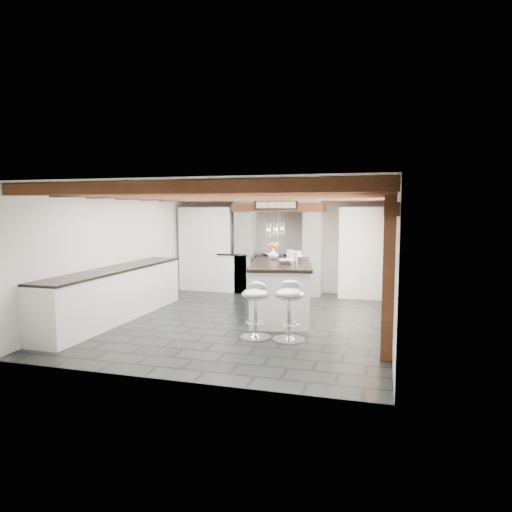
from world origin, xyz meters
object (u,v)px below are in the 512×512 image
(bar_stool_near, at_px, (289,304))
(bar_stool_far, at_px, (256,304))
(range_cooker, at_px, (278,273))
(kitchen_island, at_px, (281,289))

(bar_stool_near, bearing_deg, bar_stool_far, -177.29)
(range_cooker, bearing_deg, kitchen_island, -76.02)
(kitchen_island, distance_m, bar_stool_far, 1.43)
(range_cooker, distance_m, bar_stool_far, 3.80)
(kitchen_island, height_order, bar_stool_near, kitchen_island)
(range_cooker, relative_size, bar_stool_near, 1.11)
(range_cooker, height_order, kitchen_island, kitchen_island)
(bar_stool_near, bearing_deg, kitchen_island, 108.63)
(kitchen_island, relative_size, bar_stool_far, 2.53)
(range_cooker, bearing_deg, bar_stool_far, -82.11)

